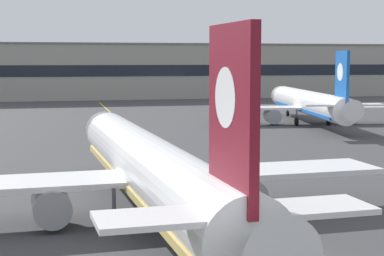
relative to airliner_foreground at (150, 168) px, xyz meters
The scene contains 4 objects.
taxiway_centreline 21.04m from the airliner_foreground, 75.08° to the left, with size 0.30×180.00×0.01m, color yellow.
airliner_foreground is the anchor object (origin of this frame).
airliner_background 62.59m from the airliner_foreground, 56.86° to the left, with size 31.45×40.28×11.32m.
terminal_building 124.44m from the airliner_foreground, 82.12° to the left, with size 142.19×12.40×14.23m.
Camera 1 is at (-11.85, -29.05, 10.29)m, focal length 58.83 mm.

